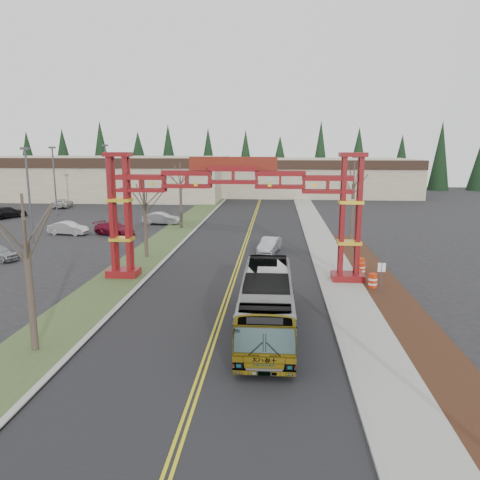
# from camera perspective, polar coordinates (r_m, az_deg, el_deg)

# --- Properties ---
(ground) EXTENTS (200.00, 200.00, 0.00)m
(ground) POSITION_cam_1_polar(r_m,az_deg,el_deg) (17.00, -6.87, -21.72)
(ground) COLOR black
(ground) RESTS_ON ground
(road) EXTENTS (12.00, 110.00, 0.02)m
(road) POSITION_cam_1_polar(r_m,az_deg,el_deg) (40.15, 0.12, -2.03)
(road) COLOR black
(road) RESTS_ON ground
(lane_line_left) EXTENTS (0.12, 100.00, 0.01)m
(lane_line_left) POSITION_cam_1_polar(r_m,az_deg,el_deg) (40.16, -0.05, -2.01)
(lane_line_left) COLOR gold
(lane_line_left) RESTS_ON road
(lane_line_right) EXTENTS (0.12, 100.00, 0.01)m
(lane_line_right) POSITION_cam_1_polar(r_m,az_deg,el_deg) (40.14, 0.29, -2.01)
(lane_line_right) COLOR gold
(lane_line_right) RESTS_ON road
(curb_right) EXTENTS (0.30, 110.00, 0.15)m
(curb_right) POSITION_cam_1_polar(r_m,az_deg,el_deg) (40.15, 8.91, -2.08)
(curb_right) COLOR #979692
(curb_right) RESTS_ON ground
(sidewalk_right) EXTENTS (2.60, 110.00, 0.14)m
(sidewalk_right) POSITION_cam_1_polar(r_m,az_deg,el_deg) (40.29, 10.97, -2.10)
(sidewalk_right) COLOR gray
(sidewalk_right) RESTS_ON ground
(landscape_strip) EXTENTS (2.60, 50.00, 0.12)m
(landscape_strip) POSITION_cam_1_polar(r_m,az_deg,el_deg) (26.65, 20.19, -9.61)
(landscape_strip) COLOR #311C10
(landscape_strip) RESTS_ON ground
(grass_median) EXTENTS (4.00, 110.00, 0.08)m
(grass_median) POSITION_cam_1_polar(r_m,az_deg,el_deg) (41.52, -10.96, -1.75)
(grass_median) COLOR #354924
(grass_median) RESTS_ON ground
(curb_left) EXTENTS (0.30, 110.00, 0.15)m
(curb_left) POSITION_cam_1_polar(r_m,az_deg,el_deg) (41.06, -8.47, -1.76)
(curb_left) COLOR #979692
(curb_left) RESTS_ON ground
(gateway_arch) EXTENTS (18.20, 1.60, 8.90)m
(gateway_arch) POSITION_cam_1_polar(r_m,az_deg,el_deg) (32.27, -0.84, 5.47)
(gateway_arch) COLOR #670D0D
(gateway_arch) RESTS_ON ground
(retail_building_west) EXTENTS (46.00, 22.30, 7.50)m
(retail_building_west) POSITION_cam_1_polar(r_m,az_deg,el_deg) (92.20, -16.59, 7.38)
(retail_building_west) COLOR gray
(retail_building_west) RESTS_ON ground
(retail_building_east) EXTENTS (38.00, 20.30, 7.00)m
(retail_building_east) POSITION_cam_1_polar(r_m,az_deg,el_deg) (94.35, 8.85, 7.64)
(retail_building_east) COLOR gray
(retail_building_east) RESTS_ON ground
(conifer_treeline) EXTENTS (116.10, 5.60, 13.00)m
(conifer_treeline) POSITION_cam_1_polar(r_m,az_deg,el_deg) (106.03, 3.09, 9.74)
(conifer_treeline) COLOR black
(conifer_treeline) RESTS_ON ground
(transit_bus) EXTENTS (2.60, 10.86, 3.02)m
(transit_bus) POSITION_cam_1_polar(r_m,az_deg,el_deg) (23.82, 3.26, -7.68)
(transit_bus) COLOR #A2A4A9
(transit_bus) RESTS_ON ground
(silver_sedan) EXTENTS (2.24, 4.22, 1.32)m
(silver_sedan) POSITION_cam_1_polar(r_m,az_deg,el_deg) (41.78, 3.65, -0.61)
(silver_sedan) COLOR #A5A8AD
(silver_sedan) RESTS_ON ground
(parked_car_near_b) EXTENTS (4.43, 2.09, 1.40)m
(parked_car_near_b) POSITION_cam_1_polar(r_m,az_deg,el_deg) (53.40, -20.20, 1.36)
(parked_car_near_b) COLOR #BCBCBC
(parked_car_near_b) RESTS_ON ground
(parked_car_mid_a) EXTENTS (5.11, 3.64, 1.37)m
(parked_car_mid_a) POSITION_cam_1_polar(r_m,az_deg,el_deg) (51.63, -15.04, 1.33)
(parked_car_mid_a) COLOR maroon
(parked_car_mid_a) RESTS_ON ground
(parked_car_far_a) EXTENTS (4.49, 1.83, 1.45)m
(parked_car_far_a) POSITION_cam_1_polar(r_m,az_deg,el_deg) (57.70, -9.58, 2.61)
(parked_car_far_a) COLOR #AAAFB1
(parked_car_far_a) RESTS_ON ground
(parked_car_far_b) EXTENTS (3.21, 5.27, 1.37)m
(parked_car_far_b) POSITION_cam_1_polar(r_m,az_deg,el_deg) (78.01, -20.77, 4.22)
(parked_car_far_b) COLOR silver
(parked_car_far_b) RESTS_ON ground
(parked_car_far_c) EXTENTS (4.14, 5.72, 1.54)m
(parked_car_far_c) POSITION_cam_1_polar(r_m,az_deg,el_deg) (69.21, -26.55, 3.04)
(parked_car_far_c) COLOR black
(parked_car_far_c) RESTS_ON ground
(bare_tree_median_near) EXTENTS (3.25, 3.25, 7.27)m
(bare_tree_median_near) POSITION_cam_1_polar(r_m,az_deg,el_deg) (22.63, -24.65, -0.32)
(bare_tree_median_near) COLOR #382D26
(bare_tree_median_near) RESTS_ON ground
(bare_tree_median_mid) EXTENTS (3.02, 3.02, 6.76)m
(bare_tree_median_mid) POSITION_cam_1_polar(r_m,az_deg,el_deg) (39.88, -11.55, 4.56)
(bare_tree_median_mid) COLOR #382D26
(bare_tree_median_mid) RESTS_ON ground
(bare_tree_median_far) EXTENTS (3.18, 3.18, 7.50)m
(bare_tree_median_far) POSITION_cam_1_polar(r_m,az_deg,el_deg) (54.05, -7.28, 7.06)
(bare_tree_median_far) COLOR #382D26
(bare_tree_median_far) RESTS_ON ground
(bare_tree_right_far) EXTENTS (3.09, 3.09, 7.97)m
(bare_tree_right_far) POSITION_cam_1_polar(r_m,az_deg,el_deg) (44.35, 13.69, 6.60)
(bare_tree_right_far) COLOR #382D26
(bare_tree_right_far) RESTS_ON ground
(light_pole_near) EXTENTS (0.80, 0.40, 9.25)m
(light_pole_near) POSITION_cam_1_polar(r_m,az_deg,el_deg) (49.27, -24.38, 5.73)
(light_pole_near) COLOR #3F3F44
(light_pole_near) RESTS_ON ground
(light_pole_mid) EXTENTS (0.81, 0.40, 9.32)m
(light_pole_mid) POSITION_cam_1_polar(r_m,az_deg,el_deg) (68.37, -21.71, 7.24)
(light_pole_mid) COLOR #3F3F44
(light_pole_mid) RESTS_ON ground
(light_pole_far) EXTENTS (0.84, 0.42, 9.65)m
(light_pole_far) POSITION_cam_1_polar(r_m,az_deg,el_deg) (73.92, -15.96, 7.99)
(light_pole_far) COLOR #3F3F44
(light_pole_far) RESTS_ON ground
(street_sign) EXTENTS (0.48, 0.06, 2.10)m
(street_sign) POSITION_cam_1_polar(r_m,az_deg,el_deg) (30.82, 16.86, -3.76)
(street_sign) COLOR #3F3F44
(street_sign) RESTS_ON ground
(barrel_south) EXTENTS (0.57, 0.57, 1.06)m
(barrel_south) POSITION_cam_1_polar(r_m,az_deg,el_deg) (32.20, 15.87, -4.87)
(barrel_south) COLOR red
(barrel_south) RESTS_ON ground
(barrel_mid) EXTENTS (0.48, 0.48, 0.89)m
(barrel_mid) POSITION_cam_1_polar(r_m,az_deg,el_deg) (35.56, 14.63, -3.43)
(barrel_mid) COLOR red
(barrel_mid) RESTS_ON ground
(barrel_north) EXTENTS (0.56, 0.56, 1.03)m
(barrel_north) POSITION_cam_1_polar(r_m,az_deg,el_deg) (36.47, 14.50, -2.95)
(barrel_north) COLOR red
(barrel_north) RESTS_ON ground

